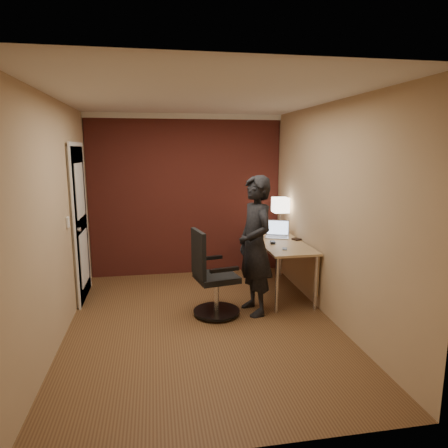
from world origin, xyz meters
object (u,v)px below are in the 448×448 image
(wallet, at_px, (297,239))
(person, at_px, (255,246))
(desk_lamp, at_px, (280,205))
(office_chair, at_px, (211,279))
(laptop, at_px, (277,232))
(desk, at_px, (285,250))
(phone, at_px, (285,249))
(mouse, at_px, (273,242))

(wallet, relative_size, person, 0.07)
(desk_lamp, xyz_separation_m, office_chair, (-1.21, -1.16, -0.69))
(laptop, height_order, person, person)
(desk, xyz_separation_m, office_chair, (-1.12, -0.64, -0.15))
(desk_lamp, xyz_separation_m, wallet, (0.08, -0.49, -0.41))
(desk, height_order, office_chair, office_chair)
(laptop, xyz_separation_m, office_chair, (-1.09, -0.90, -0.34))
(phone, xyz_separation_m, person, (-0.43, -0.18, 0.10))
(mouse, height_order, phone, mouse)
(desk, distance_m, office_chair, 1.30)
(wallet, bearing_deg, office_chair, -152.94)
(mouse, height_order, wallet, mouse)
(wallet, distance_m, person, 1.00)
(desk_lamp, distance_m, office_chair, 1.81)
(desk, bearing_deg, laptop, 95.78)
(desk, bearing_deg, phone, -108.92)
(desk_lamp, relative_size, office_chair, 0.52)
(laptop, distance_m, mouse, 0.44)
(desk, height_order, phone, phone)
(desk, bearing_deg, wallet, 8.27)
(person, bearing_deg, phone, 101.48)
(desk, height_order, desk_lamp, desk_lamp)
(desk_lamp, height_order, person, person)
(mouse, distance_m, phone, 0.32)
(mouse, height_order, person, person)
(desk, relative_size, laptop, 3.76)
(phone, bearing_deg, mouse, 121.29)
(desk_lamp, distance_m, phone, 1.07)
(phone, bearing_deg, desk, 91.01)
(wallet, bearing_deg, desk_lamp, 99.68)
(phone, bearing_deg, desk_lamp, 95.70)
(laptop, distance_m, phone, 0.72)
(desk, distance_m, phone, 0.48)
(wallet, bearing_deg, desk, -171.73)
(desk_lamp, bearing_deg, wallet, -80.32)
(office_chair, height_order, person, person)
(laptop, distance_m, office_chair, 1.46)
(desk, height_order, mouse, mouse)
(laptop, distance_m, wallet, 0.32)
(desk, relative_size, wallet, 13.64)
(wallet, bearing_deg, phone, -125.09)
(laptop, bearing_deg, office_chair, -140.38)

